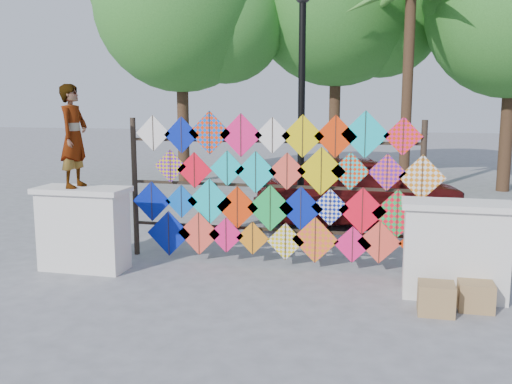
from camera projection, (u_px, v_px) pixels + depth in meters
ground at (258, 278)px, 8.39m from camera, size 80.00×80.00×0.00m
parapet_left at (83, 228)px, 8.70m from camera, size 1.40×0.65×1.28m
parapet_right at (455, 249)px, 7.48m from camera, size 1.40×0.65×1.28m
kite_rack at (276, 189)px, 8.86m from camera, size 4.97×0.24×2.44m
tree_west at (184, 6)px, 17.20m from camera, size 5.85×5.20×8.01m
palm_tree at (411, 8)px, 14.78m from camera, size 3.62×3.62×5.83m
vendor_woman at (74, 136)px, 8.50m from camera, size 0.37×0.57×1.54m
sedan at (360, 189)px, 11.94m from camera, size 4.69×3.26×1.48m
lamppost at (302, 94)px, 9.81m from camera, size 0.28×0.28×4.46m
cardboard_box_near at (436, 298)px, 6.95m from camera, size 0.43×0.38×0.38m
cardboard_box_far at (475, 296)px, 7.09m from camera, size 0.42×0.39×0.36m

